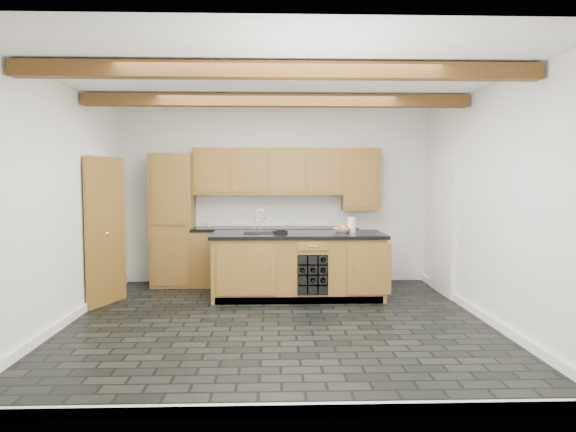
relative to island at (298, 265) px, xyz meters
name	(u,v)px	position (x,y,z in m)	size (l,w,h in m)	color
ground	(278,322)	(-0.31, -1.28, -0.47)	(5.00, 5.00, 0.00)	black
room_shell	(271,193)	(-0.39, -0.75, 1.06)	(5.01, 5.00, 5.00)	white
back_cabinetry	(253,224)	(-0.68, 0.95, 0.51)	(3.65, 0.62, 2.20)	olive
island	(298,265)	(0.00, 0.00, 0.00)	(2.48, 0.96, 0.93)	olive
faucet	(260,230)	(-0.56, 0.05, 0.50)	(0.45, 0.40, 0.34)	black
kitchen_scale	(281,232)	(-0.26, -0.04, 0.49)	(0.20, 0.15, 0.06)	black
fruit_bowl	(342,230)	(0.64, 0.10, 0.50)	(0.26, 0.26, 0.06)	white
fruit_cluster	(342,228)	(0.64, 0.10, 0.53)	(0.16, 0.17, 0.07)	#AF2517
paper_towel	(352,225)	(0.79, 0.13, 0.57)	(0.12, 0.12, 0.22)	white
mug	(208,224)	(-1.41, 1.03, 0.51)	(0.09, 0.09, 0.08)	white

